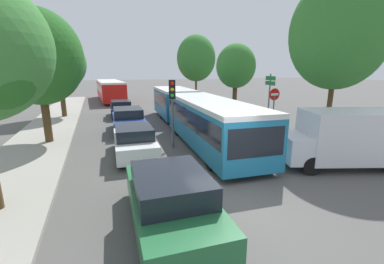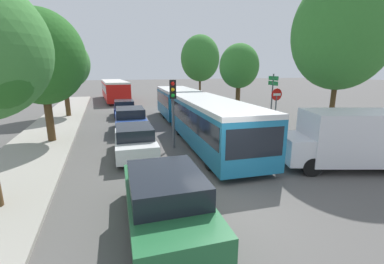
{
  "view_description": "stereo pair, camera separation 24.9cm",
  "coord_description": "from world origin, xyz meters",
  "px_view_note": "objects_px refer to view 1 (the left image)",
  "views": [
    {
      "loc": [
        -3.62,
        -5.9,
        3.87
      ],
      "look_at": [
        0.2,
        4.39,
        1.2
      ],
      "focal_mm": 24.0,
      "sensor_mm": 36.0,
      "label": 1
    },
    {
      "loc": [
        -3.39,
        -5.98,
        3.87
      ],
      "look_at": [
        0.2,
        4.39,
        1.2
      ],
      "focal_mm": 24.0,
      "sensor_mm": 36.0,
      "label": 2
    }
  ],
  "objects_px": {
    "direction_sign_post": "(270,89)",
    "articulated_bus": "(191,110)",
    "queued_car_blue": "(128,120)",
    "white_van": "(350,137)",
    "tree_left_far": "(58,65)",
    "no_entry_sign": "(274,104)",
    "tree_left_mid": "(38,58)",
    "tree_right_far": "(196,60)",
    "tree_right_near": "(340,35)",
    "queued_car_green": "(170,200)",
    "queued_car_navy": "(121,109)",
    "queued_car_white": "(134,141)",
    "city_bus_rear": "(110,89)",
    "tree_right_mid": "(236,66)",
    "traffic_light": "(172,99)"
  },
  "relations": [
    {
      "from": "queued_car_green",
      "to": "tree_left_mid",
      "type": "height_order",
      "value": "tree_left_mid"
    },
    {
      "from": "white_van",
      "to": "no_entry_sign",
      "type": "height_order",
      "value": "no_entry_sign"
    },
    {
      "from": "queued_car_white",
      "to": "no_entry_sign",
      "type": "bearing_deg",
      "value": -80.49
    },
    {
      "from": "direction_sign_post",
      "to": "tree_right_near",
      "type": "distance_m",
      "value": 5.94
    },
    {
      "from": "articulated_bus",
      "to": "queued_car_white",
      "type": "relative_size",
      "value": 3.97
    },
    {
      "from": "white_van",
      "to": "city_bus_rear",
      "type": "bearing_deg",
      "value": -55.38
    },
    {
      "from": "queued_car_white",
      "to": "white_van",
      "type": "relative_size",
      "value": 0.77
    },
    {
      "from": "queued_car_blue",
      "to": "tree_right_near",
      "type": "distance_m",
      "value": 12.63
    },
    {
      "from": "traffic_light",
      "to": "tree_right_mid",
      "type": "distance_m",
      "value": 11.19
    },
    {
      "from": "traffic_light",
      "to": "tree_left_mid",
      "type": "distance_m",
      "value": 7.01
    },
    {
      "from": "queued_car_blue",
      "to": "tree_left_mid",
      "type": "distance_m",
      "value": 5.87
    },
    {
      "from": "queued_car_green",
      "to": "queued_car_navy",
      "type": "xyz_separation_m",
      "value": [
        0.36,
        16.6,
        -0.06
      ]
    },
    {
      "from": "tree_right_mid",
      "to": "tree_right_far",
      "type": "distance_m",
      "value": 9.95
    },
    {
      "from": "no_entry_sign",
      "to": "tree_right_far",
      "type": "bearing_deg",
      "value": 174.12
    },
    {
      "from": "queued_car_white",
      "to": "tree_left_mid",
      "type": "xyz_separation_m",
      "value": [
        -4.01,
        3.6,
        3.75
      ]
    },
    {
      "from": "articulated_bus",
      "to": "queued_car_blue",
      "type": "relative_size",
      "value": 3.67
    },
    {
      "from": "queued_car_white",
      "to": "tree_right_mid",
      "type": "relative_size",
      "value": 0.68
    },
    {
      "from": "tree_left_far",
      "to": "tree_right_near",
      "type": "xyz_separation_m",
      "value": [
        14.17,
        -13.2,
        1.26
      ]
    },
    {
      "from": "no_entry_sign",
      "to": "tree_left_mid",
      "type": "relative_size",
      "value": 0.41
    },
    {
      "from": "city_bus_rear",
      "to": "direction_sign_post",
      "type": "height_order",
      "value": "direction_sign_post"
    },
    {
      "from": "traffic_light",
      "to": "tree_right_near",
      "type": "bearing_deg",
      "value": 91.85
    },
    {
      "from": "queued_car_white",
      "to": "tree_left_far",
      "type": "height_order",
      "value": "tree_left_far"
    },
    {
      "from": "articulated_bus",
      "to": "direction_sign_post",
      "type": "bearing_deg",
      "value": 95.44
    },
    {
      "from": "city_bus_rear",
      "to": "queued_car_green",
      "type": "distance_m",
      "value": 29.1
    },
    {
      "from": "white_van",
      "to": "tree_left_far",
      "type": "height_order",
      "value": "tree_left_far"
    },
    {
      "from": "tree_left_far",
      "to": "articulated_bus",
      "type": "bearing_deg",
      "value": -44.93
    },
    {
      "from": "tree_left_far",
      "to": "queued_car_navy",
      "type": "bearing_deg",
      "value": -13.28
    },
    {
      "from": "city_bus_rear",
      "to": "queued_car_navy",
      "type": "distance_m",
      "value": 12.52
    },
    {
      "from": "traffic_light",
      "to": "tree_right_far",
      "type": "height_order",
      "value": "tree_right_far"
    },
    {
      "from": "white_van",
      "to": "no_entry_sign",
      "type": "relative_size",
      "value": 1.9
    },
    {
      "from": "tree_left_mid",
      "to": "direction_sign_post",
      "type": "bearing_deg",
      "value": 0.36
    },
    {
      "from": "articulated_bus",
      "to": "queued_car_navy",
      "type": "distance_m",
      "value": 8.03
    },
    {
      "from": "direction_sign_post",
      "to": "tree_left_far",
      "type": "height_order",
      "value": "tree_left_far"
    },
    {
      "from": "white_van",
      "to": "tree_right_far",
      "type": "bearing_deg",
      "value": -76.5
    },
    {
      "from": "queued_car_blue",
      "to": "queued_car_navy",
      "type": "distance_m",
      "value": 5.64
    },
    {
      "from": "tree_left_mid",
      "to": "tree_right_far",
      "type": "xyz_separation_m",
      "value": [
        14.11,
        14.6,
        0.6
      ]
    },
    {
      "from": "no_entry_sign",
      "to": "tree_right_near",
      "type": "xyz_separation_m",
      "value": [
        1.74,
        -2.44,
        3.64
      ]
    },
    {
      "from": "direction_sign_post",
      "to": "queued_car_blue",
      "type": "bearing_deg",
      "value": 2.95
    },
    {
      "from": "queued_car_blue",
      "to": "queued_car_navy",
      "type": "xyz_separation_m",
      "value": [
        0.08,
        5.64,
        -0.07
      ]
    },
    {
      "from": "direction_sign_post",
      "to": "articulated_bus",
      "type": "bearing_deg",
      "value": 12.05
    },
    {
      "from": "queued_car_green",
      "to": "white_van",
      "type": "bearing_deg",
      "value": -76.01
    },
    {
      "from": "traffic_light",
      "to": "no_entry_sign",
      "type": "distance_m",
      "value": 6.39
    },
    {
      "from": "articulated_bus",
      "to": "tree_right_mid",
      "type": "relative_size",
      "value": 2.71
    },
    {
      "from": "queued_car_white",
      "to": "traffic_light",
      "type": "height_order",
      "value": "traffic_light"
    },
    {
      "from": "queued_car_blue",
      "to": "tree_right_near",
      "type": "height_order",
      "value": "tree_right_near"
    },
    {
      "from": "tree_right_far",
      "to": "queued_car_navy",
      "type": "bearing_deg",
      "value": -142.17
    },
    {
      "from": "queued_car_green",
      "to": "tree_right_far",
      "type": "relative_size",
      "value": 0.56
    },
    {
      "from": "city_bus_rear",
      "to": "no_entry_sign",
      "type": "bearing_deg",
      "value": -162.01
    },
    {
      "from": "queued_car_white",
      "to": "direction_sign_post",
      "type": "relative_size",
      "value": 1.14
    },
    {
      "from": "queued_car_white",
      "to": "queued_car_navy",
      "type": "xyz_separation_m",
      "value": [
        0.41,
        10.67,
        -0.02
      ]
    }
  ]
}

